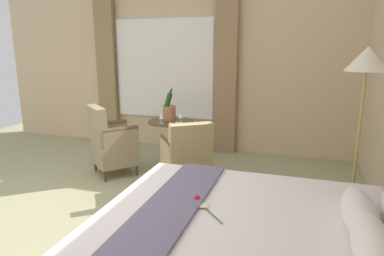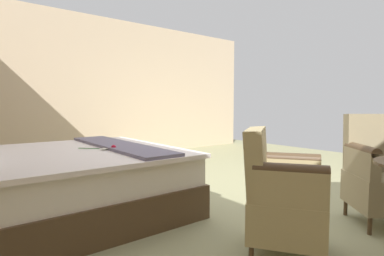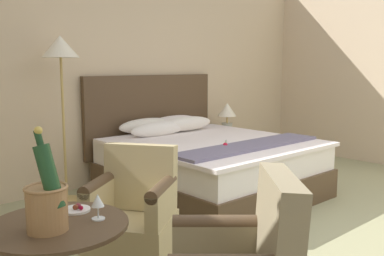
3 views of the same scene
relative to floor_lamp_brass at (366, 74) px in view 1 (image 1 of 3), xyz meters
The scene contains 10 objects.
ground_plane 3.40m from the floor_lamp_brass, 70.05° to the right, with size 8.04×8.04×0.00m, color #99976E.
wall_window_side 3.66m from the floor_lamp_brass, 128.49° to the right, with size 0.27×6.59×2.85m.
floor_lamp_brass is the anchor object (origin of this frame).
side_table_round 2.83m from the floor_lamp_brass, 116.01° to the right, with size 0.68×0.68×0.71m.
champagne_bucket 2.77m from the floor_lamp_brass, 116.79° to the right, with size 0.20×0.20×0.49m.
wine_glass_near_bucket 2.70m from the floor_lamp_brass, 111.71° to the right, with size 0.07×0.07×0.13m.
wine_glass_near_edge 2.52m from the floor_lamp_brass, 116.42° to the right, with size 0.08×0.08×0.15m.
snack_plate 2.57m from the floor_lamp_brass, 113.87° to the right, with size 0.15×0.15×0.04m.
armchair_by_window 2.17m from the floor_lamp_brass, 101.21° to the right, with size 0.75×0.75×0.90m.
armchair_facing_bed 3.28m from the floor_lamp_brass, 101.20° to the right, with size 0.77×0.77×0.99m.
Camera 1 is at (2.42, 2.30, 1.75)m, focal length 32.00 mm.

